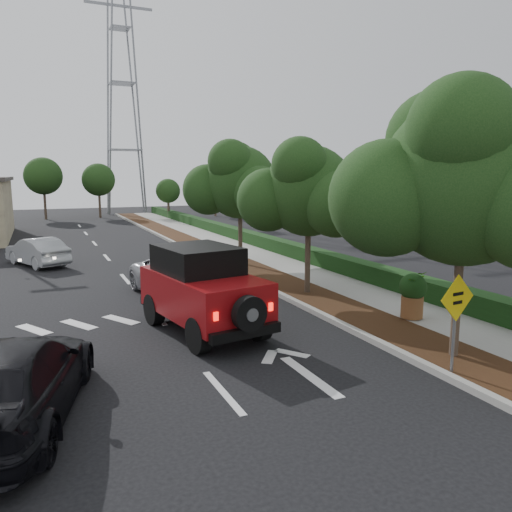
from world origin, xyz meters
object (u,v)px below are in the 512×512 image
silver_suv_ahead (177,278)px  black_suv_oncoming (11,381)px  red_jeep (200,288)px  speed_hump_sign (456,310)px

silver_suv_ahead → black_suv_oncoming: bearing=-129.9°
red_jeep → black_suv_oncoming: (-4.62, -3.78, -0.44)m
silver_suv_ahead → red_jeep: bearing=-103.2°
red_jeep → speed_hump_sign: 6.70m
red_jeep → silver_suv_ahead: (0.42, 4.08, -0.53)m
black_suv_oncoming → red_jeep: bearing=-126.1°
red_jeep → speed_hump_sign: bearing=-63.1°
red_jeep → black_suv_oncoming: size_ratio=0.91×
speed_hump_sign → red_jeep: bearing=120.1°
black_suv_oncoming → silver_suv_ahead: bearing=-108.1°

